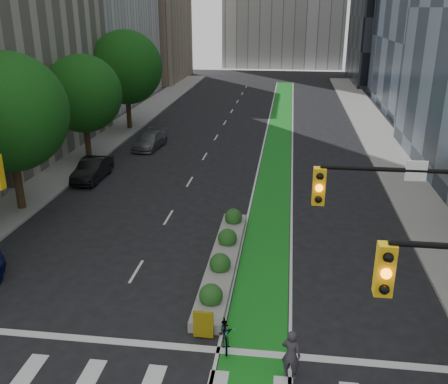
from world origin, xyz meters
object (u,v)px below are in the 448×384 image
(bicycle, at_px, (226,332))
(parked_car_left_far, at_px, (150,140))
(cyclist, at_px, (291,354))
(median_planter, at_px, (223,258))
(parked_car_left_mid, at_px, (92,169))

(bicycle, distance_m, parked_car_left_far, 26.01)
(parked_car_left_far, bearing_deg, cyclist, -59.73)
(median_planter, relative_size, bicycle, 5.81)
(cyclist, height_order, parked_car_left_far, cyclist)
(median_planter, bearing_deg, parked_car_left_far, 114.38)
(bicycle, xyz_separation_m, cyclist, (2.20, -1.39, 0.39))
(parked_car_left_mid, xyz_separation_m, parked_car_left_far, (1.65, 8.24, -0.06))
(median_planter, bearing_deg, cyclist, -66.26)
(median_planter, relative_size, parked_car_left_mid, 2.39)
(cyclist, distance_m, parked_car_left_far, 28.13)
(bicycle, distance_m, cyclist, 2.63)
(parked_car_left_far, bearing_deg, parked_car_left_mid, -95.25)
(cyclist, height_order, parked_car_left_mid, cyclist)
(bicycle, relative_size, cyclist, 1.04)
(cyclist, xyz_separation_m, parked_car_left_mid, (-13.19, 17.42, -0.14))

